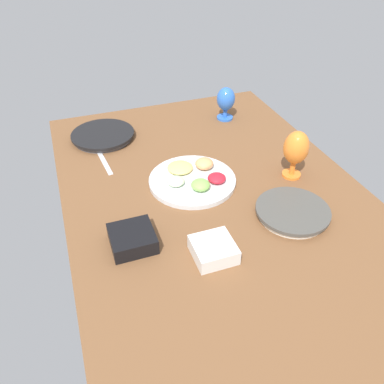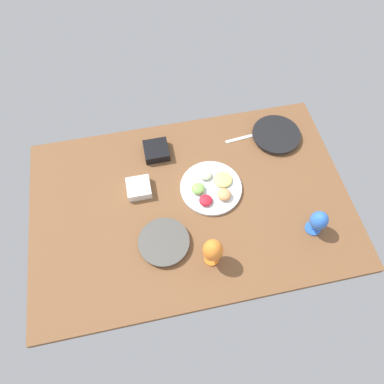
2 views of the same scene
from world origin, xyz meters
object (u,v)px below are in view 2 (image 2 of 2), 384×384
dinner_plate_left (276,135)px  hurricane_glass_orange (213,251)px  dinner_plate_right (164,242)px  fruit_platter (212,188)px  square_bowl_white (139,188)px  hurricane_glass_blue (318,221)px  square_bowl_black (156,150)px

dinner_plate_left → hurricane_glass_orange: 81.11cm
dinner_plate_right → fruit_platter: (-28.67, -24.18, 0.08)cm
dinner_plate_left → square_bowl_white: square_bowl_white is taller
dinner_plate_left → dinner_plate_right: (71.78, 49.90, 0.05)cm
dinner_plate_right → hurricane_glass_blue: bearing=174.3°
dinner_plate_left → hurricane_glass_blue: (0.15, 57.01, 7.64)cm
dinner_plate_left → hurricane_glass_orange: bearing=50.2°
dinner_plate_left → fruit_platter: 50.20cm
hurricane_glass_blue → square_bowl_black: 89.75cm
fruit_platter → square_bowl_black: (24.16, -27.94, 1.15)cm
dinner_plate_right → fruit_platter: 37.50cm
fruit_platter → hurricane_glass_blue: 53.68cm
dinner_plate_left → hurricane_glass_orange: hurricane_glass_orange is taller
hurricane_glass_blue → hurricane_glass_orange: (51.38, 4.81, 2.42)cm
dinner_plate_left → hurricane_glass_orange: size_ratio=1.45×
dinner_plate_right → hurricane_glass_orange: hurricane_glass_orange is taller
dinner_plate_left → fruit_platter: bearing=30.8°
dinner_plate_right → square_bowl_black: (-4.50, -52.12, 1.23)cm
fruit_platter → hurricane_glass_blue: bearing=143.9°
dinner_plate_right → square_bowl_white: size_ratio=2.03×
square_bowl_black → square_bowl_white: (12.26, 21.10, -0.11)cm
dinner_plate_right → square_bowl_black: 52.33cm
hurricane_glass_orange → square_bowl_white: hurricane_glass_orange is taller
square_bowl_white → hurricane_glass_blue: bearing=154.3°
fruit_platter → square_bowl_black: 36.95cm
fruit_platter → dinner_plate_right: bearing=40.2°
square_bowl_black → square_bowl_white: bearing=59.8°
dinner_plate_right → dinner_plate_left: bearing=-145.2°
fruit_platter → hurricane_glass_orange: (8.42, 36.11, 9.93)cm
square_bowl_black → square_bowl_white: size_ratio=1.10×
hurricane_glass_blue → square_bowl_black: size_ratio=1.16×
hurricane_glass_orange → square_bowl_white: 52.03cm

